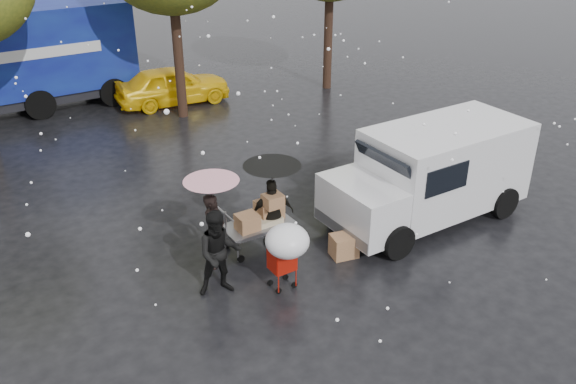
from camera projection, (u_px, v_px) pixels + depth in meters
ground at (271, 286)px, 12.04m from camera, size 90.00×90.00×0.00m
person_pink at (214, 231)px, 12.35m from camera, size 0.71×0.66×1.63m
person_middle at (219, 253)px, 11.49m from camera, size 1.02×0.89×1.76m
person_black at (273, 213)px, 13.08m from camera, size 0.99×0.66×1.57m
umbrella_pink at (212, 188)px, 11.90m from camera, size 1.11×1.11×1.95m
umbrella_black at (272, 172)px, 12.64m from camera, size 1.22×1.22×1.91m
vendor_cart at (261, 217)px, 13.03m from camera, size 1.52×0.80×1.27m
shopping_cart at (286, 244)px, 11.43m from camera, size 0.84×0.84×1.46m
white_van at (432, 172)px, 14.03m from camera, size 4.91×2.18×2.20m
blue_truck at (15, 61)px, 20.44m from camera, size 8.30×2.60×3.50m
box_ground_near at (344, 246)px, 12.91m from camera, size 0.62×0.54×0.49m
box_ground_far at (386, 224)px, 13.89m from camera, size 0.49×0.40×0.34m
yellow_taxi at (173, 85)px, 21.60m from camera, size 4.11×1.95×1.36m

